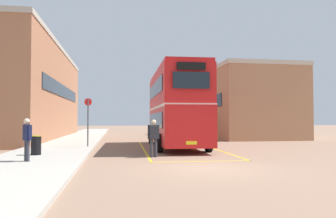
{
  "coord_description": "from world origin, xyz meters",
  "views": [
    {
      "loc": [
        -3.22,
        -11.48,
        1.74
      ],
      "look_at": [
        0.39,
        11.54,
        2.47
      ],
      "focal_mm": 35.35,
      "sensor_mm": 36.0,
      "label": 1
    }
  ],
  "objects_px": {
    "pedestrian_boarding": "(154,135)",
    "litter_bin": "(36,145)",
    "single_deck_bus": "(181,120)",
    "bus_stop_sign": "(88,118)",
    "double_decker_bus": "(176,107)",
    "pedestrian_waiting_near": "(27,137)"
  },
  "relations": [
    {
      "from": "pedestrian_boarding",
      "to": "litter_bin",
      "type": "relative_size",
      "value": 1.99
    },
    {
      "from": "single_deck_bus",
      "to": "bus_stop_sign",
      "type": "height_order",
      "value": "single_deck_bus"
    },
    {
      "from": "double_decker_bus",
      "to": "litter_bin",
      "type": "relative_size",
      "value": 11.6
    },
    {
      "from": "double_decker_bus",
      "to": "bus_stop_sign",
      "type": "bearing_deg",
      "value": -178.34
    },
    {
      "from": "double_decker_bus",
      "to": "pedestrian_boarding",
      "type": "height_order",
      "value": "double_decker_bus"
    },
    {
      "from": "pedestrian_waiting_near",
      "to": "bus_stop_sign",
      "type": "bearing_deg",
      "value": 75.85
    },
    {
      "from": "bus_stop_sign",
      "to": "single_deck_bus",
      "type": "bearing_deg",
      "value": 60.08
    },
    {
      "from": "single_deck_bus",
      "to": "bus_stop_sign",
      "type": "bearing_deg",
      "value": -119.92
    },
    {
      "from": "double_decker_bus",
      "to": "pedestrian_boarding",
      "type": "bearing_deg",
      "value": -110.92
    },
    {
      "from": "litter_bin",
      "to": "pedestrian_boarding",
      "type": "bearing_deg",
      "value": -5.63
    },
    {
      "from": "double_decker_bus",
      "to": "pedestrian_waiting_near",
      "type": "distance_m",
      "value": 9.98
    },
    {
      "from": "pedestrian_waiting_near",
      "to": "litter_bin",
      "type": "height_order",
      "value": "pedestrian_waiting_near"
    },
    {
      "from": "single_deck_bus",
      "to": "pedestrian_boarding",
      "type": "relative_size",
      "value": 4.99
    },
    {
      "from": "double_decker_bus",
      "to": "bus_stop_sign",
      "type": "relative_size",
      "value": 3.53
    },
    {
      "from": "double_decker_bus",
      "to": "litter_bin",
      "type": "xyz_separation_m",
      "value": [
        -7.23,
        -4.62,
        -1.94
      ]
    },
    {
      "from": "double_decker_bus",
      "to": "pedestrian_boarding",
      "type": "xyz_separation_m",
      "value": [
        -1.97,
        -5.14,
        -1.51
      ]
    },
    {
      "from": "litter_bin",
      "to": "bus_stop_sign",
      "type": "relative_size",
      "value": 0.3
    },
    {
      "from": "double_decker_bus",
      "to": "single_deck_bus",
      "type": "height_order",
      "value": "double_decker_bus"
    },
    {
      "from": "pedestrian_waiting_near",
      "to": "double_decker_bus",
      "type": "bearing_deg",
      "value": 44.57
    },
    {
      "from": "pedestrian_boarding",
      "to": "pedestrian_waiting_near",
      "type": "bearing_deg",
      "value": -160.57
    },
    {
      "from": "double_decker_bus",
      "to": "single_deck_bus",
      "type": "xyz_separation_m",
      "value": [
        3.18,
        14.63,
        -0.87
      ]
    },
    {
      "from": "pedestrian_boarding",
      "to": "litter_bin",
      "type": "height_order",
      "value": "pedestrian_boarding"
    }
  ]
}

